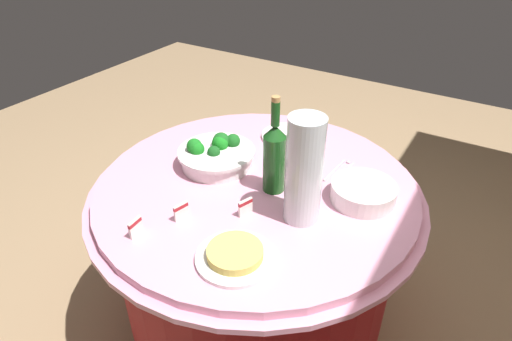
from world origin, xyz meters
TOP-DOWN VIEW (x-y plane):
  - ground_plane at (0.00, 0.00)m, footprint 6.00×6.00m
  - buffet_table at (0.00, 0.00)m, footprint 1.16×1.16m
  - broccoli_bowl at (-0.02, -0.19)m, footprint 0.28×0.28m
  - plate_stack at (-0.10, 0.35)m, footprint 0.21×0.21m
  - wine_bottle at (0.00, 0.07)m, footprint 0.07×0.07m
  - decorative_fruit_vase at (0.09, 0.22)m, footprint 0.11×0.11m
  - serving_tongs at (-0.22, 0.22)m, footprint 0.17×0.05m
  - food_plate_noodles at (0.34, 0.15)m, footprint 0.22×0.22m
  - food_plate_rice at (-0.35, -0.06)m, footprint 0.22×0.22m
  - label_placard_front at (0.41, -0.16)m, footprint 0.05×0.01m
  - label_placard_mid at (0.29, -0.09)m, footprint 0.05×0.02m
  - label_placard_rear at (0.16, 0.06)m, footprint 0.05×0.02m

SIDE VIEW (x-z plane):
  - ground_plane at x=0.00m, z-range 0.00..0.00m
  - buffet_table at x=0.00m, z-range 0.01..0.75m
  - serving_tongs at x=-0.22m, z-range 0.74..0.75m
  - food_plate_rice at x=-0.35m, z-range 0.74..0.77m
  - food_plate_noodles at x=0.34m, z-range 0.74..0.77m
  - plate_stack at x=-0.10m, z-range 0.74..0.80m
  - label_placard_front at x=0.41m, z-range 0.74..0.80m
  - label_placard_mid at x=0.29m, z-range 0.74..0.80m
  - label_placard_rear at x=0.16m, z-range 0.74..0.80m
  - broccoli_bowl at x=-0.02m, z-range 0.72..0.84m
  - wine_bottle at x=0.00m, z-range 0.70..1.04m
  - decorative_fruit_vase at x=0.09m, z-range 0.72..1.06m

